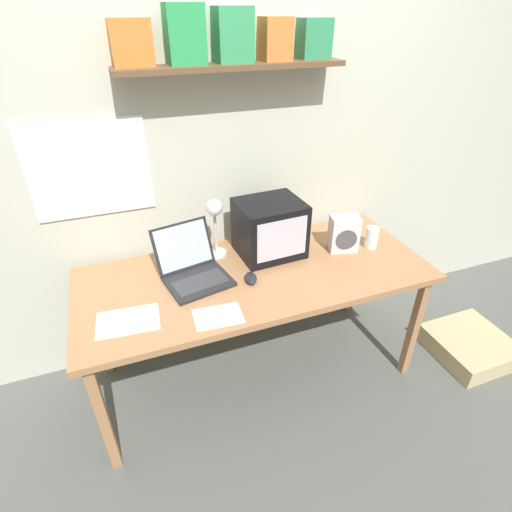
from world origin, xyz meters
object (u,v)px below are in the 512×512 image
object	(u,v)px
corner_desk	(256,281)
laptop	(192,266)
crt_monitor	(270,228)
space_heater	(344,234)
juice_glass	(372,238)
printed_handout	(128,321)
computer_mouse	(251,278)
floor_cushion	(470,345)
desk_lamp	(215,219)
loose_paper_near_monitor	(218,316)

from	to	relation	value
corner_desk	laptop	distance (m)	0.35
crt_monitor	space_heater	bearing A→B (deg)	-19.16
crt_monitor	juice_glass	xyz separation A→B (m)	(0.57, -0.15, -0.10)
laptop	corner_desk	bearing A→B (deg)	-25.76
crt_monitor	juice_glass	bearing A→B (deg)	-17.94
corner_desk	crt_monitor	xyz separation A→B (m)	(0.14, 0.16, 0.21)
printed_handout	laptop	bearing A→B (deg)	34.76
crt_monitor	computer_mouse	world-z (taller)	crt_monitor
juice_glass	printed_handout	xyz separation A→B (m)	(-1.37, -0.17, -0.05)
corner_desk	floor_cushion	xyz separation A→B (m)	(1.34, -0.35, -0.62)
desk_lamp	juice_glass	world-z (taller)	desk_lamp
floor_cushion	crt_monitor	bearing A→B (deg)	157.13
loose_paper_near_monitor	computer_mouse	bearing A→B (deg)	41.87
corner_desk	desk_lamp	world-z (taller)	desk_lamp
printed_handout	floor_cushion	size ratio (longest dim) A/B	0.62
space_heater	computer_mouse	world-z (taller)	space_heater
computer_mouse	printed_handout	size ratio (longest dim) A/B	0.40
juice_glass	computer_mouse	xyz separation A→B (m)	(-0.76, -0.07, -0.04)
desk_lamp	printed_handout	size ratio (longest dim) A/B	1.25
laptop	loose_paper_near_monitor	xyz separation A→B (m)	(0.03, -0.35, -0.06)
juice_glass	floor_cushion	size ratio (longest dim) A/B	0.27
laptop	computer_mouse	xyz separation A→B (m)	(0.27, -0.14, -0.05)
crt_monitor	laptop	bearing A→B (deg)	-173.34
crt_monitor	loose_paper_near_monitor	distance (m)	0.62
laptop	computer_mouse	world-z (taller)	laptop
corner_desk	juice_glass	xyz separation A→B (m)	(0.71, 0.01, 0.11)
loose_paper_near_monitor	corner_desk	bearing A→B (deg)	43.69
crt_monitor	space_heater	distance (m)	0.42
crt_monitor	printed_handout	distance (m)	0.88
desk_lamp	loose_paper_near_monitor	xyz separation A→B (m)	(-0.13, -0.48, -0.24)
desk_lamp	printed_handout	xyz separation A→B (m)	(-0.51, -0.37, -0.24)
juice_glass	space_heater	xyz separation A→B (m)	(-0.17, 0.03, 0.05)
juice_glass	laptop	bearing A→B (deg)	176.08
corner_desk	laptop	size ratio (longest dim) A/B	4.65
juice_glass	printed_handout	size ratio (longest dim) A/B	0.43
crt_monitor	desk_lamp	size ratio (longest dim) A/B	1.01
laptop	printed_handout	world-z (taller)	laptop
printed_handout	desk_lamp	bearing A→B (deg)	35.56
floor_cushion	corner_desk	bearing A→B (deg)	165.51
printed_handout	floor_cushion	xyz separation A→B (m)	(2.01, -0.19, -0.68)
printed_handout	corner_desk	bearing A→B (deg)	13.53
corner_desk	printed_handout	xyz separation A→B (m)	(-0.66, -0.16, 0.06)
desk_lamp	space_heater	xyz separation A→B (m)	(0.69, -0.16, -0.14)
juice_glass	space_heater	bearing A→B (deg)	168.26
computer_mouse	loose_paper_near_monitor	xyz separation A→B (m)	(-0.23, -0.21, -0.01)
laptop	desk_lamp	bearing A→B (deg)	25.74
laptop	desk_lamp	distance (m)	0.27
corner_desk	loose_paper_near_monitor	bearing A→B (deg)	-136.31
crt_monitor	computer_mouse	xyz separation A→B (m)	(-0.19, -0.22, -0.14)
computer_mouse	printed_handout	distance (m)	0.62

